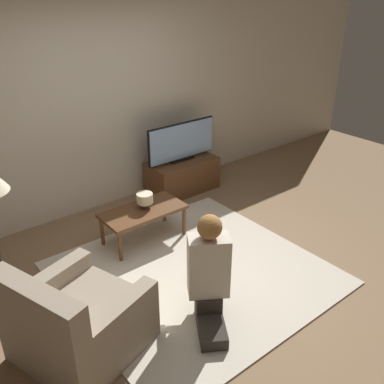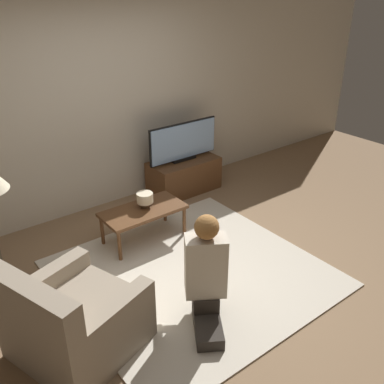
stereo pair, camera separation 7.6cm
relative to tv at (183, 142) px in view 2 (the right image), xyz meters
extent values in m
plane|color=#896B4C|center=(-1.07, -1.58, -0.72)|extent=(10.00, 10.00, 0.00)
cube|color=beige|center=(-1.07, 0.35, 0.58)|extent=(10.00, 0.06, 2.60)
cube|color=beige|center=(-1.07, -1.58, -0.71)|extent=(2.38, 2.32, 0.02)
cube|color=brown|center=(0.00, 0.00, -0.49)|extent=(0.96, 0.49, 0.45)
cube|color=black|center=(0.00, 0.00, -0.25)|extent=(0.36, 0.08, 0.04)
cube|color=black|center=(0.00, 0.00, 0.01)|extent=(1.05, 0.03, 0.50)
cube|color=#8CB2E0|center=(0.00, 0.00, 0.01)|extent=(1.02, 0.04, 0.47)
cube|color=brown|center=(-1.11, -0.75, -0.34)|extent=(0.91, 0.47, 0.04)
cylinder|color=brown|center=(-1.53, -0.94, -0.54)|extent=(0.04, 0.04, 0.36)
cylinder|color=brown|center=(-0.70, -0.94, -0.54)|extent=(0.04, 0.04, 0.36)
cylinder|color=brown|center=(-1.53, -0.56, -0.54)|extent=(0.04, 0.04, 0.36)
cylinder|color=brown|center=(-0.70, -0.56, -0.54)|extent=(0.04, 0.04, 0.36)
cylinder|color=#4C4233|center=(-2.60, -0.64, -0.70)|extent=(0.28, 0.28, 0.03)
cube|color=gray|center=(-2.35, -1.77, -0.51)|extent=(1.09, 1.08, 0.42)
cube|color=gray|center=(-2.68, -1.88, -0.09)|extent=(0.42, 0.86, 0.42)
cube|color=gray|center=(-2.24, -2.11, -0.44)|extent=(0.86, 0.40, 0.56)
cube|color=gray|center=(-2.46, -1.43, -0.44)|extent=(0.86, 0.40, 0.56)
cube|color=#332D28|center=(-1.46, -2.28, -0.65)|extent=(0.44, 0.52, 0.11)
cube|color=#332D28|center=(-1.35, -2.12, -0.52)|extent=(0.31, 0.32, 0.14)
cube|color=beige|center=(-1.35, -2.12, -0.18)|extent=(0.39, 0.35, 0.54)
sphere|color=tan|center=(-1.35, -2.12, 0.19)|extent=(0.20, 0.20, 0.20)
sphere|color=#9E6B38|center=(-1.37, -2.14, 0.20)|extent=(0.20, 0.20, 0.20)
cube|color=black|center=(-1.16, -1.81, -0.15)|extent=(0.13, 0.11, 0.04)
cylinder|color=beige|center=(-1.13, -1.96, -0.15)|extent=(0.22, 0.29, 0.07)
cylinder|color=beige|center=(-1.31, -1.85, -0.15)|extent=(0.22, 0.29, 0.07)
cylinder|color=#4C3823|center=(-1.07, -0.72, -0.30)|extent=(0.10, 0.10, 0.06)
cylinder|color=beige|center=(-1.07, -0.72, -0.21)|extent=(0.18, 0.18, 0.11)
camera|label=1|loc=(-3.26, -4.27, 1.92)|focal=40.00mm
camera|label=2|loc=(-3.20, -4.32, 1.92)|focal=40.00mm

